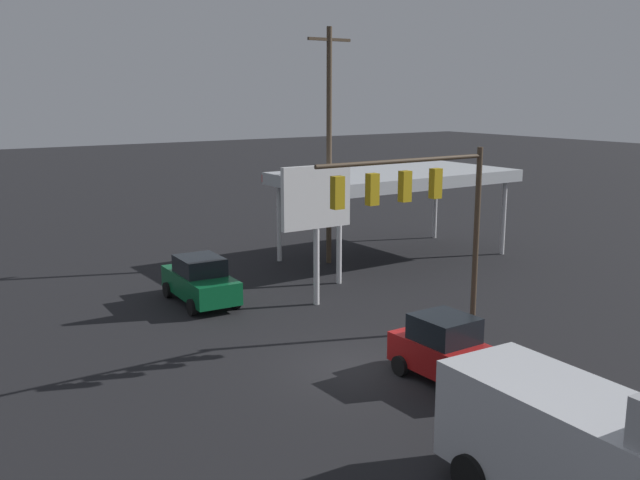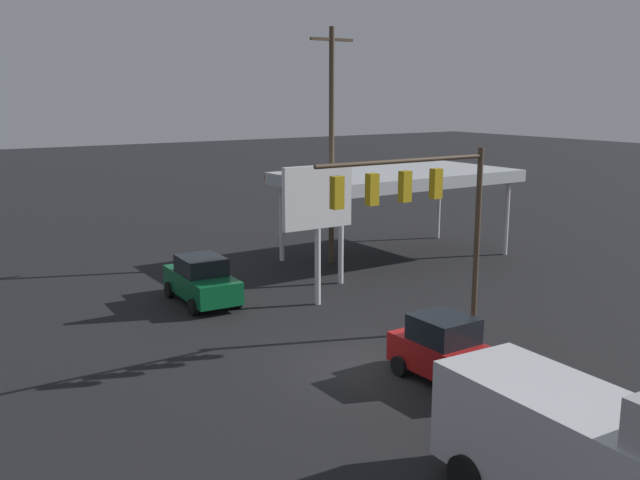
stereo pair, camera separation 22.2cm
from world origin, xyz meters
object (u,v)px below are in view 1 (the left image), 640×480
hatchback_crossing (449,351)px  delivery_truck (607,458)px  price_sign (316,203)px  traffic_signal_assembly (417,200)px  sedan_far (200,280)px  utility_pole (329,142)px

hatchback_crossing → delivery_truck: bearing=-22.6°
price_sign → hatchback_crossing: (1.11, 8.77, -3.23)m
traffic_signal_assembly → hatchback_crossing: 5.18m
delivery_truck → sedan_far: size_ratio=1.53×
price_sign → sedan_far: bearing=-36.3°
traffic_signal_assembly → utility_pole: 12.29m
traffic_signal_assembly → utility_pole: bearing=-110.8°
sedan_far → price_sign: bearing=56.8°
utility_pole → price_sign: utility_pole is taller
price_sign → delivery_truck: (4.04, 16.01, -2.48)m
traffic_signal_assembly → sedan_far: size_ratio=1.54×
traffic_signal_assembly → delivery_truck: size_ratio=1.00×
utility_pole → delivery_truck: bearing=68.5°
price_sign → hatchback_crossing: bearing=82.8°
traffic_signal_assembly → hatchback_crossing: size_ratio=1.81×
traffic_signal_assembly → hatchback_crossing: traffic_signal_assembly is taller
delivery_truck → price_sign: bearing=168.3°
delivery_truck → sedan_far: (-0.22, -18.81, -0.74)m
traffic_signal_assembly → sedan_far: traffic_signal_assembly is taller
utility_pole → traffic_signal_assembly: bearing=69.2°
traffic_signal_assembly → sedan_far: bearing=-65.1°
utility_pole → price_sign: 7.49m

